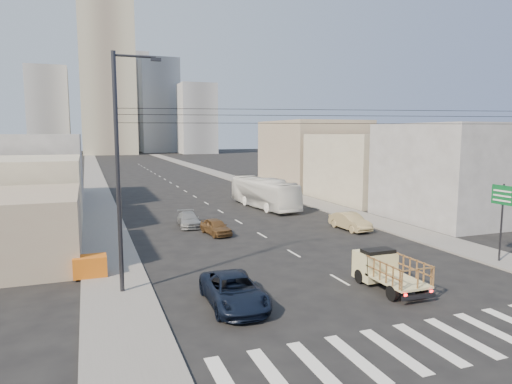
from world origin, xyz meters
TOP-DOWN VIEW (x-y plane):
  - ground at (0.00, 0.00)m, footprint 420.00×420.00m
  - sidewalk_left at (-11.75, 70.00)m, footprint 3.50×180.00m
  - sidewalk_right at (11.75, 70.00)m, footprint 3.50×180.00m
  - crosswalk at (0.02, -6.00)m, footprint 18.59×3.80m
  - lane_dashes at (0.00, 53.00)m, footprint 0.15×104.00m
  - flatbed_pickup at (1.59, -0.08)m, footprint 1.95×4.41m
  - navy_pickup at (-6.69, 0.39)m, footprint 2.62×5.36m
  - city_bus at (5.15, 26.66)m, footprint 3.93×11.92m
  - sedan_brown at (-3.41, 15.49)m, footprint 2.04×3.95m
  - sedan_tan at (7.71, 13.31)m, footprint 1.81×4.45m
  - sedan_grey at (-4.77, 19.46)m, footprint 2.04×4.35m
  - green_sign at (11.16, 1.50)m, footprint 0.18×1.60m
  - streetlamp_left at (-11.39, 4.00)m, footprint 2.36×0.25m
  - overhead_wires at (0.00, 1.50)m, footprint 23.01×5.02m
  - crate_stack at (-13.00, 7.21)m, footprint 1.80×1.20m
  - bldg_right_near at (19.00, 14.00)m, footprint 10.00×12.00m
  - bldg_right_mid at (19.50, 28.00)m, footprint 11.00×14.00m
  - bldg_right_far at (20.00, 44.00)m, footprint 12.00×16.00m
  - bldg_left_near at (-18.00, 12.00)m, footprint 9.00×10.00m
  - bldg_left_mid at (-19.00, 24.00)m, footprint 11.00×12.00m
  - bldg_left_far at (-19.50, 39.00)m, footprint 12.00×16.00m
  - high_rise_tower at (-4.00, 170.00)m, footprint 20.00×20.00m
  - midrise_ne at (18.00, 185.00)m, footprint 16.00×16.00m
  - midrise_nw at (-26.00, 180.00)m, footprint 15.00×15.00m
  - midrise_back at (6.00, 200.00)m, footprint 18.00×18.00m
  - midrise_east at (30.00, 165.00)m, footprint 14.00×14.00m

SIDE VIEW (x-z plane):
  - ground at x=0.00m, z-range 0.00..0.00m
  - lane_dashes at x=0.00m, z-range 0.00..0.01m
  - crosswalk at x=0.02m, z-range 0.00..0.01m
  - sidewalk_left at x=-11.75m, z-range 0.00..0.12m
  - sidewalk_right at x=11.75m, z-range 0.00..0.12m
  - sedan_grey at x=-4.77m, z-range 0.00..1.23m
  - sedan_brown at x=-3.41m, z-range 0.00..1.29m
  - crate_stack at x=-13.00m, z-range 0.12..1.26m
  - sedan_tan at x=7.71m, z-range 0.00..1.44m
  - navy_pickup at x=-6.69m, z-range 0.00..1.47m
  - flatbed_pickup at x=1.59m, z-range 0.14..2.04m
  - city_bus at x=5.15m, z-range 0.00..3.26m
  - bldg_left_near at x=-18.00m, z-range 0.00..4.40m
  - bldg_left_mid at x=-19.00m, z-range 0.00..6.00m
  - green_sign at x=11.16m, z-range 1.24..6.24m
  - bldg_right_mid at x=19.50m, z-range 0.00..8.00m
  - bldg_left_far at x=-19.50m, z-range 0.00..8.00m
  - bldg_right_near at x=19.00m, z-range 0.00..9.00m
  - bldg_right_far at x=20.00m, z-range 0.00..10.00m
  - streetlamp_left at x=-11.39m, z-range 0.44..12.44m
  - overhead_wires at x=0.00m, z-range 8.60..9.33m
  - midrise_east at x=30.00m, z-range 0.00..28.00m
  - midrise_nw at x=-26.00m, z-range 0.00..34.00m
  - midrise_ne at x=18.00m, z-range 0.00..40.00m
  - midrise_back at x=6.00m, z-range 0.00..44.00m
  - high_rise_tower at x=-4.00m, z-range 0.00..60.00m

